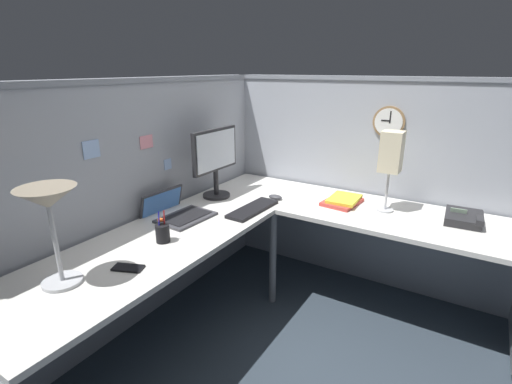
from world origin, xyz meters
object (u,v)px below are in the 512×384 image
Objects in this scene: keyboard at (253,209)px; desk_lamp_dome at (49,206)px; pen_cup at (163,233)px; cell_phone at (128,268)px; office_phone at (464,219)px; monitor at (215,158)px; computer_mouse at (275,197)px; desk_lamp_paper at (391,154)px; wall_clock at (389,122)px; laptop at (175,212)px; book_stack at (343,201)px.

desk_lamp_dome reaches higher than keyboard.
keyboard is 0.68m from pen_cup.
desk_lamp_dome reaches higher than cell_phone.
office_phone is at bearing -66.53° from keyboard.
pen_cup is 1.79m from office_phone.
pen_cup is at bearing -164.66° from monitor.
computer_mouse is at bearing -27.83° from cell_phone.
monitor is at bearing 107.43° from desk_lamp_paper.
desk_lamp_dome is 0.45m from cell_phone.
keyboard is 2.99× the size of cell_phone.
wall_clock is at bearing -24.80° from desk_lamp_dome.
office_phone is (0.37, -1.60, -0.26)m from monitor.
desk_lamp_paper is (0.35, -1.13, 0.09)m from monitor.
wall_clock reaches higher than office_phone.
monitor is 1.12× the size of desk_lamp_dome.
laptop is at bearing 136.78° from wall_clock.
desk_lamp_dome reaches higher than laptop.
office_phone is at bearing -63.30° from laptop.
keyboard is 0.97× the size of desk_lamp_dome.
computer_mouse is at bearing -11.62° from pen_cup.
laptop is at bearing 116.70° from office_phone.
desk_lamp_paper reaches higher than pen_cup.
computer_mouse is 0.72× the size of cell_phone.
cell_phone is 1.95m from wall_clock.
wall_clock is (0.76, -0.65, 0.53)m from keyboard.
monitor reaches higher than laptop.
computer_mouse is at bearing -33.37° from laptop.
pen_cup is at bearing 140.33° from desk_lamp_paper.
computer_mouse is 0.48× the size of office_phone.
monitor reaches higher than pen_cup.
laptop is at bearing 8.57° from desk_lamp_dome.
office_phone reaches higher than book_stack.
desk_lamp_dome is at bearing 170.46° from keyboard.
pen_cup is (-0.93, 0.19, 0.04)m from computer_mouse.
office_phone is 0.75m from book_stack.
desk_lamp_paper is (1.41, -0.85, 0.38)m from cell_phone.
desk_lamp_dome is (-1.47, 0.27, 0.35)m from computer_mouse.
monitor reaches higher than keyboard.
wall_clock is (0.29, 0.57, 0.51)m from office_phone.
monitor is at bearing 113.43° from computer_mouse.
computer_mouse is at bearing 103.97° from desk_lamp_paper.
pen_cup is at bearing 149.93° from wall_clock.
laptop is 1.82× the size of wall_clock.
desk_lamp_dome is 2.24m from office_phone.
pen_cup is 1.48m from desk_lamp_paper.
book_stack is 1.37× the size of wall_clock.
laptop is 0.51m from keyboard.
laptop is 0.73m from computer_mouse.
desk_lamp_paper reaches higher than desk_lamp_dome.
pen_cup is (-0.66, 0.17, 0.04)m from keyboard.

